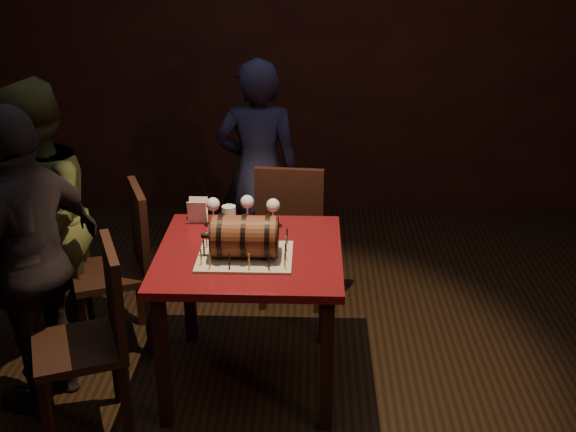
{
  "coord_description": "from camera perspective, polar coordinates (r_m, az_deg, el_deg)",
  "views": [
    {
      "loc": [
        0.14,
        -3.1,
        2.26
      ],
      "look_at": [
        0.03,
        0.05,
        0.95
      ],
      "focal_mm": 45.0,
      "sensor_mm": 36.0,
      "label": 1
    }
  ],
  "objects": [
    {
      "name": "room_shell",
      "position": [
        3.22,
        -0.52,
        7.09
      ],
      "size": [
        5.04,
        5.04,
        2.8
      ],
      "color": "black",
      "rests_on": "ground"
    },
    {
      "name": "pub_table",
      "position": [
        3.58,
        -3.03,
        -4.32
      ],
      "size": [
        0.9,
        0.9,
        0.75
      ],
      "color": "#4A0C11",
      "rests_on": "ground"
    },
    {
      "name": "cake_board",
      "position": [
        3.46,
        -3.41,
        -3.22
      ],
      "size": [
        0.45,
        0.35,
        0.01
      ],
      "primitive_type": "cube",
      "color": "#AEA68C",
      "rests_on": "pub_table"
    },
    {
      "name": "barrel_cake",
      "position": [
        3.41,
        -3.45,
        -1.62
      ],
      "size": [
        0.37,
        0.22,
        0.22
      ],
      "color": "brown",
      "rests_on": "cake_board"
    },
    {
      "name": "birthday_candles",
      "position": [
        3.44,
        -3.41,
        -2.52
      ],
      "size": [
        0.4,
        0.3,
        0.09
      ],
      "color": "#E1C886",
      "rests_on": "cake_board"
    },
    {
      "name": "wine_glass_left",
      "position": [
        3.78,
        -5.95,
        0.83
      ],
      "size": [
        0.07,
        0.07,
        0.16
      ],
      "color": "silver",
      "rests_on": "pub_table"
    },
    {
      "name": "wine_glass_mid",
      "position": [
        3.79,
        -3.25,
        1.02
      ],
      "size": [
        0.07,
        0.07,
        0.16
      ],
      "color": "silver",
      "rests_on": "pub_table"
    },
    {
      "name": "wine_glass_right",
      "position": [
        3.74,
        -1.18,
        0.75
      ],
      "size": [
        0.07,
        0.07,
        0.16
      ],
      "color": "silver",
      "rests_on": "pub_table"
    },
    {
      "name": "pint_of_ale",
      "position": [
        3.7,
        -4.67,
        -0.35
      ],
      "size": [
        0.07,
        0.07,
        0.15
      ],
      "color": "silver",
      "rests_on": "pub_table"
    },
    {
      "name": "menu_card",
      "position": [
        3.85,
        -7.15,
        0.37
      ],
      "size": [
        0.1,
        0.05,
        0.13
      ],
      "primitive_type": null,
      "color": "white",
      "rests_on": "pub_table"
    },
    {
      "name": "chair_back",
      "position": [
        4.36,
        0.24,
        -0.9
      ],
      "size": [
        0.43,
        0.43,
        0.93
      ],
      "color": "black",
      "rests_on": "ground"
    },
    {
      "name": "chair_left_rear",
      "position": [
        4.06,
        -12.84,
        -3.37
      ],
      "size": [
        0.52,
        0.52,
        0.93
      ],
      "color": "black",
      "rests_on": "ground"
    },
    {
      "name": "chair_left_front",
      "position": [
        3.42,
        -14.99,
        -8.78
      ],
      "size": [
        0.52,
        0.52,
        0.93
      ],
      "color": "black",
      "rests_on": "ground"
    },
    {
      "name": "person_back",
      "position": [
        4.61,
        -2.36,
        3.34
      ],
      "size": [
        0.54,
        0.36,
        1.48
      ],
      "primitive_type": "imported",
      "rotation": [
        0.0,
        0.0,
        3.13
      ],
      "color": "#1C1D38",
      "rests_on": "ground"
    },
    {
      "name": "person_left_rear",
      "position": [
        4.04,
        -19.14,
        -0.53
      ],
      "size": [
        0.68,
        0.82,
        1.52
      ],
      "primitive_type": "imported",
      "rotation": [
        0.0,
        0.0,
        -1.41
      ],
      "color": "#373D1E",
      "rests_on": "ground"
    },
    {
      "name": "person_left_front",
      "position": [
        3.59,
        -19.6,
        -3.51
      ],
      "size": [
        0.68,
        0.97,
        1.52
      ],
      "primitive_type": "imported",
      "rotation": [
        0.0,
        0.0,
        -1.96
      ],
      "color": "black",
      "rests_on": "ground"
    }
  ]
}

